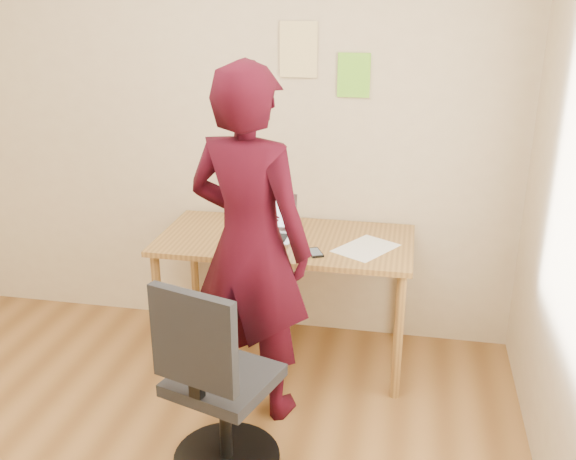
% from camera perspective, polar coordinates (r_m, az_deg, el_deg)
% --- Properties ---
extents(room, '(3.58, 3.58, 2.78)m').
position_cam_1_polar(room, '(2.27, -18.78, 2.22)').
color(room, brown).
rests_on(room, ground).
extents(desk, '(1.40, 0.70, 0.74)m').
position_cam_1_polar(desk, '(3.58, -0.23, -2.00)').
color(desk, olive).
rests_on(desk, ground).
extents(laptop, '(0.30, 0.27, 0.22)m').
position_cam_1_polar(laptop, '(3.57, -1.86, 0.30)').
color(laptop, '#BCBBC3').
rests_on(laptop, desk).
extents(paper_sheet, '(0.37, 0.40, 0.00)m').
position_cam_1_polar(paper_sheet, '(3.43, 6.94, -1.60)').
color(paper_sheet, white).
rests_on(paper_sheet, desk).
extents(phone, '(0.11, 0.14, 0.01)m').
position_cam_1_polar(phone, '(3.34, 2.41, -2.01)').
color(phone, black).
rests_on(phone, desk).
extents(wall_note_left, '(0.21, 0.00, 0.30)m').
position_cam_1_polar(wall_note_left, '(3.76, -3.40, 12.10)').
color(wall_note_left, '#F7DD93').
rests_on(wall_note_left, room).
extents(wall_note_mid, '(0.21, 0.00, 0.30)m').
position_cam_1_polar(wall_note_mid, '(3.67, 0.94, 15.74)').
color(wall_note_mid, '#F7DD93').
rests_on(wall_note_mid, room).
extents(wall_note_right, '(0.18, 0.00, 0.24)m').
position_cam_1_polar(wall_note_right, '(3.64, 5.87, 13.52)').
color(wall_note_right, '#7ADD31').
rests_on(wall_note_right, room).
extents(office_chair, '(0.52, 0.53, 0.93)m').
position_cam_1_polar(office_chair, '(2.86, -6.41, -14.20)').
color(office_chair, black).
rests_on(office_chair, ground).
extents(person, '(0.73, 0.59, 1.75)m').
position_cam_1_polar(person, '(3.07, -3.43, -1.43)').
color(person, '#320611').
rests_on(person, ground).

